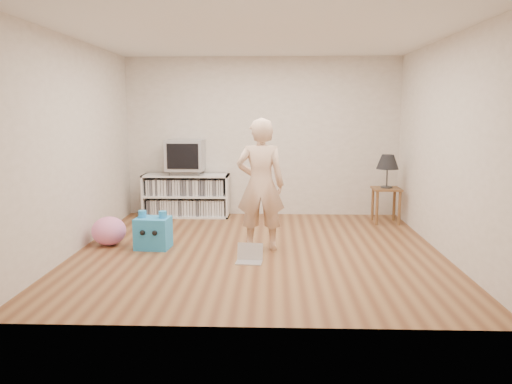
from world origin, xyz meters
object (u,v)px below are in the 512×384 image
object	(u,v)px
laptop	(250,257)
plush_blue	(153,232)
media_unit	(187,195)
side_table	(386,196)
plush_pink	(109,231)
table_lamp	(388,163)
crt_tv	(185,155)
dvd_deck	(186,172)
person	(261,185)

from	to	relation	value
laptop	plush_blue	distance (m)	1.36
media_unit	laptop	xyz separation A→B (m)	(1.16, -2.51, -0.29)
side_table	plush_pink	bearing A→B (deg)	-159.51
table_lamp	plush_blue	xyz separation A→B (m)	(-3.27, -1.60, -0.74)
media_unit	crt_tv	world-z (taller)	crt_tv
dvd_deck	table_lamp	distance (m)	3.21
dvd_deck	crt_tv	bearing A→B (deg)	-90.00
dvd_deck	crt_tv	world-z (taller)	crt_tv
media_unit	laptop	bearing A→B (deg)	-65.17
plush_blue	dvd_deck	bearing A→B (deg)	92.39
media_unit	crt_tv	size ratio (longest dim) A/B	2.33
media_unit	plush_blue	xyz separation A→B (m)	(-0.09, -1.98, -0.14)
table_lamp	person	size ratio (longest dim) A/B	0.31
side_table	laptop	world-z (taller)	side_table
plush_blue	plush_pink	size ratio (longest dim) A/B	1.10
side_table	plush_pink	size ratio (longest dim) A/B	1.25
crt_tv	laptop	xyz separation A→B (m)	(1.16, -2.49, -0.96)
media_unit	person	world-z (taller)	person
plush_pink	plush_blue	bearing A→B (deg)	-13.08
crt_tv	plush_blue	world-z (taller)	crt_tv
dvd_deck	laptop	distance (m)	2.83
person	plush_pink	xyz separation A→B (m)	(-1.98, 0.14, -0.64)
dvd_deck	plush_blue	size ratio (longest dim) A/B	0.93
table_lamp	laptop	world-z (taller)	table_lamp
crt_tv	plush_blue	xyz separation A→B (m)	(-0.09, -1.96, -0.81)
media_unit	crt_tv	xyz separation A→B (m)	(0.00, -0.02, 0.67)
side_table	plush_pink	world-z (taller)	side_table
table_lamp	plush_blue	world-z (taller)	table_lamp
dvd_deck	side_table	size ratio (longest dim) A/B	0.82
media_unit	table_lamp	distance (m)	3.26
dvd_deck	side_table	world-z (taller)	dvd_deck
table_lamp	laptop	distance (m)	3.07
crt_tv	dvd_deck	bearing A→B (deg)	90.00
plush_pink	table_lamp	bearing A→B (deg)	20.49
person	side_table	bearing A→B (deg)	-139.42
media_unit	dvd_deck	world-z (taller)	dvd_deck
plush_blue	person	bearing A→B (deg)	5.12
table_lamp	laptop	xyz separation A→B (m)	(-2.03, -2.12, -0.89)
dvd_deck	person	distance (m)	2.34
dvd_deck	person	xyz separation A→B (m)	(1.27, -1.96, 0.09)
table_lamp	media_unit	bearing A→B (deg)	173.10
side_table	plush_pink	distance (m)	4.16
plush_pink	side_table	bearing A→B (deg)	20.49
dvd_deck	laptop	world-z (taller)	dvd_deck
media_unit	side_table	xyz separation A→B (m)	(3.19, -0.39, 0.07)
plush_blue	plush_pink	bearing A→B (deg)	171.87
plush_blue	side_table	bearing A→B (deg)	30.94
plush_blue	plush_pink	distance (m)	0.63
side_table	plush_blue	distance (m)	3.65
table_lamp	laptop	size ratio (longest dim) A/B	1.62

